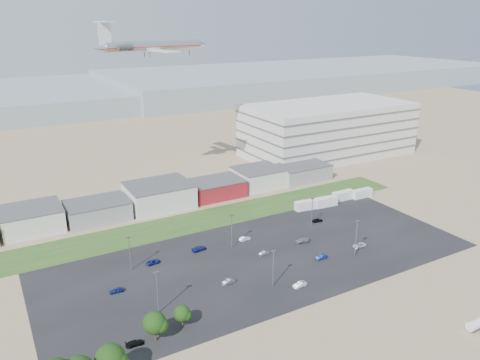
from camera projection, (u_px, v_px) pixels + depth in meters
ground at (287, 298)px, 111.96m from camera, size 700.00×700.00×0.00m
parking_lot at (261, 258)px, 130.74m from camera, size 120.00×50.00×0.01m
grass_strip at (197, 221)px, 154.74m from camera, size 160.00×16.00×0.02m
hills_backdrop at (109, 94)px, 388.32m from camera, size 700.00×200.00×9.00m
building_row at (129, 201)px, 161.16m from camera, size 170.00×20.00×8.00m
parking_garage at (328, 129)px, 227.97m from camera, size 80.00×40.00×25.00m
storage_tank_nw at (475, 324)px, 100.32m from camera, size 4.19×2.14×2.50m
box_trailer_a at (306, 205)px, 163.91m from camera, size 8.74×3.65×3.18m
box_trailer_b at (326, 202)px, 166.68m from camera, size 8.95×3.35×3.29m
box_trailer_c at (343, 196)px, 172.58m from camera, size 8.80×2.83×3.29m
box_trailer_d at (362, 193)px, 175.01m from camera, size 8.35×2.69×3.12m
tree_right at (155, 325)px, 95.92m from camera, size 5.14×5.14×7.72m
tree_near at (182, 315)px, 100.67m from camera, size 3.89×3.89×5.84m
lightpole_front_l at (158, 293)px, 104.68m from camera, size 1.25×0.52×10.59m
lightpole_front_m at (273, 269)px, 115.36m from camera, size 1.17×0.49×9.94m
lightpole_front_r at (356, 239)px, 129.93m from camera, size 1.29×0.54×10.97m
lightpole_back_l at (130, 254)px, 122.91m from camera, size 1.15×0.48×9.76m
lightpole_back_m at (232, 231)px, 135.30m from camera, size 1.22×0.51×10.36m
lightpole_back_r at (312, 212)px, 150.00m from camera, size 1.11×0.46×9.43m
airliner at (154, 46)px, 171.18m from camera, size 50.88×38.33×13.81m
parked_car_0 at (359, 245)px, 136.90m from camera, size 4.30×2.00×1.19m
parked_car_1 at (321, 257)px, 130.06m from camera, size 3.72×1.35×1.22m
parked_car_4 at (229, 281)px, 118.07m from camera, size 3.69×1.60×1.18m
parked_car_5 at (116, 290)px, 114.15m from camera, size 3.52×1.63×1.17m
parked_car_6 at (199, 249)px, 134.83m from camera, size 4.59×2.28×1.28m
parked_car_7 at (264, 253)px, 132.40m from camera, size 3.42×1.35×1.11m
parked_car_8 at (317, 220)px, 154.02m from camera, size 3.74×1.88×1.22m
parked_car_9 at (153, 262)px, 127.57m from camera, size 4.13×2.28×1.09m
parked_car_10 at (135, 343)px, 95.60m from camera, size 3.82×1.69×1.09m
parked_car_11 at (245, 239)px, 141.04m from camera, size 3.85×1.57×1.24m
parked_car_12 at (302, 241)px, 139.70m from camera, size 4.63×2.38×1.29m
parked_car_13 at (300, 285)px, 116.52m from camera, size 4.00×1.77×1.28m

